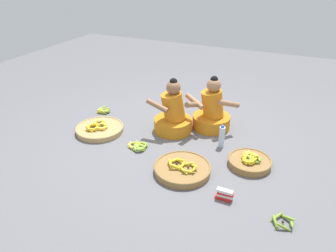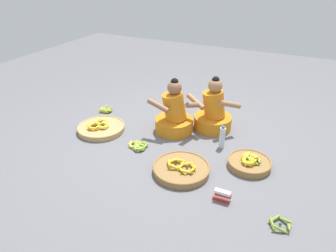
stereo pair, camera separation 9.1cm
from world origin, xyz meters
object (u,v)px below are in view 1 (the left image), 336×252
Objects in this scene: loose_bananas_front_right at (138,146)px; loose_bananas_back_center at (283,221)px; packet_carton_stack at (225,195)px; banana_basket_back_right at (100,129)px; banana_basket_mid_left at (250,161)px; vendor_woman_behind at (212,112)px; vendor_woman_front at (173,115)px; banana_basket_front_left at (182,168)px; water_bottle at (222,137)px; loose_bananas_mid_right at (104,111)px.

loose_bananas_front_right is 1.21× the size of loose_bananas_back_center.
loose_bananas_back_center is at bearing -10.03° from packet_carton_stack.
loose_bananas_front_right is (0.69, -0.16, -0.02)m from banana_basket_back_right.
banana_basket_mid_left reaches higher than loose_bananas_front_right.
vendor_woman_front is at bearing -145.55° from vendor_woman_behind.
water_bottle reaches higher than banana_basket_front_left.
banana_basket_back_right reaches higher than loose_bananas_mid_right.
banana_basket_front_left is 0.60m from packet_carton_stack.
loose_bananas_mid_right is 1.25× the size of packet_carton_stack.
loose_bananas_front_right is 1.56× the size of packet_carton_stack.
vendor_woman_behind is 3.32× the size of loose_bananas_back_center.
banana_basket_back_right is (-2.04, -0.04, -0.01)m from banana_basket_mid_left.
water_bottle is at bearing -58.12° from vendor_woman_behind.
banana_basket_front_left is 2.30× the size of loose_bananas_front_right.
vendor_woman_front is 1.24m from loose_bananas_mid_right.
vendor_woman_front is 1.03m from banana_basket_back_right.
water_bottle reaches higher than loose_bananas_front_right.
vendor_woman_behind reaches higher than loose_bananas_back_center.
water_bottle is (0.93, 0.47, 0.11)m from loose_bananas_front_right.
loose_bananas_mid_right reaches higher than loose_bananas_back_center.
banana_basket_mid_left is at bearing 33.55° from banana_basket_front_left.
loose_bananas_mid_right is 0.97× the size of loose_bananas_back_center.
banana_basket_front_left reaches higher than packet_carton_stack.
loose_bananas_mid_right is at bearing 175.50° from vendor_woman_front.
loose_bananas_front_right is (-0.69, 0.23, -0.02)m from banana_basket_front_left.
water_bottle is (1.93, -0.22, 0.11)m from loose_bananas_mid_right.
vendor_woman_front is at bearing 25.62° from banana_basket_back_right.
loose_bananas_mid_right and loose_bananas_front_right have the same top height.
banana_basket_back_right is at bearing 167.22° from loose_bananas_front_right.
loose_bananas_back_center is at bearing -52.54° from vendor_woman_behind.
banana_basket_back_right is 2.60m from loose_bananas_back_center.
loose_bananas_mid_right is 0.80× the size of loose_bananas_front_right.
vendor_woman_behind is at bearing 91.17° from banana_basket_front_left.
loose_bananas_back_center is (1.14, -1.48, -0.21)m from vendor_woman_behind.
banana_basket_mid_left is 2.18× the size of loose_bananas_back_center.
loose_bananas_mid_right is at bearing 173.46° from water_bottle.
loose_bananas_mid_right is 1.95m from water_bottle.
packet_carton_stack is (-0.57, 0.10, 0.03)m from loose_bananas_back_center.
banana_basket_back_right is 2.03m from packet_carton_stack.
packet_carton_stack is at bearing -18.29° from banana_basket_back_right.
loose_bananas_back_center is at bearing -59.80° from banana_basket_mid_left.
vendor_woman_front is 4.31× the size of packet_carton_stack.
vendor_woman_front is 0.97m from banana_basket_front_left.
loose_bananas_mid_right is at bearing 155.57° from loose_bananas_back_center.
banana_basket_mid_left is 2.04m from banana_basket_back_right.
banana_basket_front_left is 0.75m from water_bottle.
vendor_woman_front is 0.67m from loose_bananas_front_right.
loose_bananas_back_center is (1.11, -0.35, -0.02)m from banana_basket_front_left.
banana_basket_mid_left is 2.81× the size of packet_carton_stack.
water_bottle is at bearing -9.96° from vendor_woman_front.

